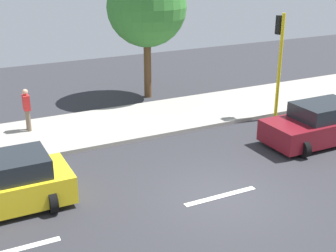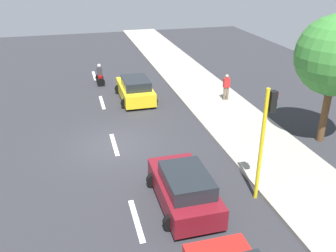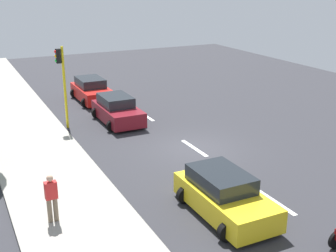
# 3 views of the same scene
# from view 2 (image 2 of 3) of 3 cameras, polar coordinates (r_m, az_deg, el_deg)

# --- Properties ---
(ground_plane) EXTENTS (40.00, 60.00, 0.10)m
(ground_plane) POSITION_cam_2_polar(r_m,az_deg,el_deg) (18.55, -8.36, -3.01)
(ground_plane) COLOR #2D2D33
(sidewalk) EXTENTS (4.00, 60.00, 0.15)m
(sidewalk) POSITION_cam_2_polar(r_m,az_deg,el_deg) (20.34, 11.52, -0.26)
(sidewalk) COLOR #9E998E
(sidewalk) RESTS_ON ground
(lane_stripe_north) EXTENTS (0.20, 2.40, 0.01)m
(lane_stripe_north) POSITION_cam_2_polar(r_m,az_deg,el_deg) (13.53, -4.96, -14.42)
(lane_stripe_north) COLOR white
(lane_stripe_north) RESTS_ON ground
(lane_stripe_mid) EXTENTS (0.20, 2.40, 0.01)m
(lane_stripe_mid) POSITION_cam_2_polar(r_m,az_deg,el_deg) (18.53, -8.37, -2.86)
(lane_stripe_mid) COLOR white
(lane_stripe_mid) RESTS_ON ground
(lane_stripe_south) EXTENTS (0.20, 2.40, 0.01)m
(lane_stripe_south) POSITION_cam_2_polar(r_m,az_deg,el_deg) (23.99, -10.24, 3.64)
(lane_stripe_south) COLOR white
(lane_stripe_south) RESTS_ON ground
(lane_stripe_far_south) EXTENTS (0.20, 2.40, 0.01)m
(lane_stripe_far_south) POSITION_cam_2_polar(r_m,az_deg,el_deg) (29.66, -11.42, 7.69)
(lane_stripe_far_south) COLOR white
(lane_stripe_far_south) RESTS_ON ground
(car_yellow_cab) EXTENTS (2.33, 4.19, 1.52)m
(car_yellow_cab) POSITION_cam_2_polar(r_m,az_deg,el_deg) (23.94, -5.12, 5.71)
(car_yellow_cab) COLOR yellow
(car_yellow_cab) RESTS_ON ground
(car_maroon) EXTENTS (2.28, 4.07, 1.52)m
(car_maroon) POSITION_cam_2_polar(r_m,az_deg,el_deg) (13.82, 2.55, -9.71)
(car_maroon) COLOR maroon
(car_maroon) RESTS_ON ground
(motorcycle) EXTENTS (0.60, 1.30, 1.53)m
(motorcycle) POSITION_cam_2_polar(r_m,az_deg,el_deg) (27.42, -10.59, 7.74)
(motorcycle) COLOR black
(motorcycle) RESTS_ON ground
(pedestrian_near_signal) EXTENTS (0.40, 0.24, 1.69)m
(pedestrian_near_signal) POSITION_cam_2_polar(r_m,az_deg,el_deg) (23.66, 9.09, 6.14)
(pedestrian_near_signal) COLOR #72604C
(pedestrian_near_signal) RESTS_ON sidewalk
(traffic_light_corner) EXTENTS (0.49, 0.24, 4.50)m
(traffic_light_corner) POSITION_cam_2_polar(r_m,az_deg,el_deg) (13.55, 15.01, -0.54)
(traffic_light_corner) COLOR yellow
(traffic_light_corner) RESTS_ON ground
(street_tree_north) EXTENTS (3.77, 3.77, 6.29)m
(street_tree_north) POSITION_cam_2_polar(r_m,az_deg,el_deg) (18.87, 24.74, 9.89)
(street_tree_north) COLOR brown
(street_tree_north) RESTS_ON ground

